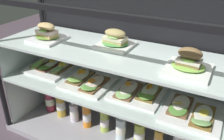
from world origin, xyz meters
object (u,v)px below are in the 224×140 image
(open_sandwich_tray_mid_right, at_px, (191,112))
(juice_bottle_front_fourth, at_px, (139,132))
(juice_bottle_near_post, at_px, (159,138))
(juice_bottle_back_left, at_px, (61,104))
(open_sandwich_tray_center, at_px, (88,81))
(plated_roll_sandwich_center, at_px, (115,41))
(open_sandwich_tray_left_of_center, at_px, (51,67))
(juice_bottle_front_middle, at_px, (50,98))
(plated_roll_sandwich_left_of_center, at_px, (47,34))
(juice_bottle_back_center, at_px, (105,119))
(plated_roll_sandwich_near_right_corner, at_px, (189,64))
(juice_bottle_front_second, at_px, (74,111))
(juice_bottle_back_right, at_px, (121,128))
(open_sandwich_tray_near_left_corner, at_px, (138,92))
(juice_bottle_front_left_end, at_px, (87,114))

(open_sandwich_tray_mid_right, relative_size, juice_bottle_front_fourth, 1.45)
(juice_bottle_near_post, bearing_deg, juice_bottle_back_left, -179.22)
(open_sandwich_tray_center, relative_size, juice_bottle_back_left, 1.20)
(plated_roll_sandwich_center, bearing_deg, juice_bottle_near_post, -3.50)
(plated_roll_sandwich_center, relative_size, open_sandwich_tray_mid_right, 0.68)
(open_sandwich_tray_left_of_center, relative_size, juice_bottle_front_middle, 1.14)
(plated_roll_sandwich_left_of_center, distance_m, juice_bottle_back_center, 0.68)
(juice_bottle_front_fourth, relative_size, juice_bottle_near_post, 0.97)
(plated_roll_sandwich_center, xyz_separation_m, plated_roll_sandwich_near_right_corner, (0.44, -0.12, -0.00))
(juice_bottle_back_center, relative_size, juice_bottle_front_fourth, 1.12)
(juice_bottle_front_second, distance_m, juice_bottle_back_center, 0.25)
(juice_bottle_front_middle, distance_m, juice_bottle_front_second, 0.25)
(plated_roll_sandwich_center, bearing_deg, plated_roll_sandwich_left_of_center, -167.61)
(juice_bottle_back_center, bearing_deg, juice_bottle_front_middle, 178.48)
(juice_bottle_back_left, relative_size, juice_bottle_back_right, 1.11)
(open_sandwich_tray_left_of_center, bearing_deg, open_sandwich_tray_near_left_corner, -2.25)
(plated_roll_sandwich_near_right_corner, xyz_separation_m, juice_bottle_back_right, (-0.37, 0.07, -0.58))
(open_sandwich_tray_mid_right, distance_m, juice_bottle_front_second, 0.87)
(open_sandwich_tray_near_left_corner, xyz_separation_m, juice_bottle_back_right, (-0.11, 0.00, -0.31))
(juice_bottle_near_post, bearing_deg, juice_bottle_front_left_end, -177.21)
(juice_bottle_front_middle, bearing_deg, open_sandwich_tray_center, -9.88)
(open_sandwich_tray_center, distance_m, juice_bottle_front_left_end, 0.31)
(open_sandwich_tray_near_left_corner, relative_size, juice_bottle_front_middle, 1.14)
(plated_roll_sandwich_center, distance_m, juice_bottle_front_left_end, 0.60)
(juice_bottle_front_fourth, height_order, juice_bottle_near_post, juice_bottle_near_post)
(plated_roll_sandwich_center, height_order, juice_bottle_back_right, plated_roll_sandwich_center)
(plated_roll_sandwich_near_right_corner, xyz_separation_m, juice_bottle_front_left_end, (-0.64, 0.07, -0.56))
(juice_bottle_back_left, distance_m, juice_bottle_front_second, 0.12)
(plated_roll_sandwich_near_right_corner, xyz_separation_m, open_sandwich_tray_near_left_corner, (-0.27, 0.07, -0.27))
(juice_bottle_back_left, bearing_deg, juice_bottle_front_second, -1.44)
(plated_roll_sandwich_left_of_center, distance_m, plated_roll_sandwich_near_right_corner, 0.87)
(open_sandwich_tray_mid_right, xyz_separation_m, juice_bottle_back_center, (-0.56, 0.08, -0.31))
(juice_bottle_front_middle, distance_m, juice_bottle_back_center, 0.49)
(plated_roll_sandwich_near_right_corner, relative_size, open_sandwich_tray_center, 0.70)
(juice_bottle_back_right, bearing_deg, juice_bottle_front_fourth, 15.74)
(open_sandwich_tray_near_left_corner, distance_m, juice_bottle_near_post, 0.35)
(juice_bottle_front_fourth, bearing_deg, juice_bottle_front_second, -177.85)
(open_sandwich_tray_left_of_center, distance_m, juice_bottle_back_center, 0.53)
(open_sandwich_tray_near_left_corner, height_order, juice_bottle_front_left_end, open_sandwich_tray_near_left_corner)
(open_sandwich_tray_center, distance_m, juice_bottle_front_second, 0.37)
(open_sandwich_tray_center, bearing_deg, juice_bottle_front_left_end, 143.04)
(plated_roll_sandwich_near_right_corner, distance_m, juice_bottle_front_left_end, 0.86)
(open_sandwich_tray_left_of_center, xyz_separation_m, juice_bottle_back_center, (0.43, -0.00, -0.31))
(plated_roll_sandwich_center, bearing_deg, open_sandwich_tray_left_of_center, -177.36)
(plated_roll_sandwich_center, relative_size, open_sandwich_tray_near_left_corner, 0.69)
(plated_roll_sandwich_center, height_order, open_sandwich_tray_center, plated_roll_sandwich_center)
(open_sandwich_tray_left_of_center, bearing_deg, open_sandwich_tray_mid_right, -4.63)
(plated_roll_sandwich_left_of_center, distance_m, juice_bottle_near_post, 0.95)
(plated_roll_sandwich_near_right_corner, height_order, juice_bottle_back_center, plated_roll_sandwich_near_right_corner)
(plated_roll_sandwich_left_of_center, height_order, juice_bottle_back_center, plated_roll_sandwich_left_of_center)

